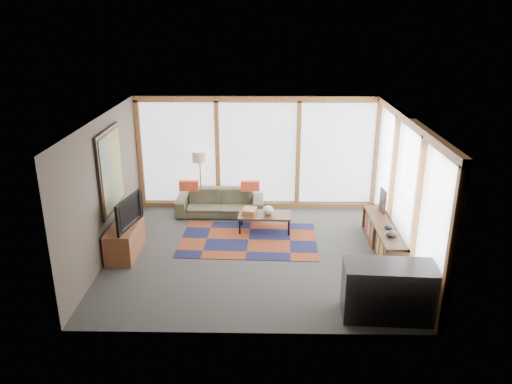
{
  "coord_description": "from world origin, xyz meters",
  "views": [
    {
      "loc": [
        0.17,
        -8.51,
        4.32
      ],
      "look_at": [
        0.0,
        0.4,
        1.1
      ],
      "focal_mm": 35.0,
      "sensor_mm": 36.0,
      "label": 1
    }
  ],
  "objects_px": {
    "floor_lamp": "(201,181)",
    "tv_console": "(125,240)",
    "bookshelf": "(383,238)",
    "sofa": "(220,202)",
    "television": "(124,211)",
    "bar_counter": "(388,291)",
    "coffee_table": "(265,222)"
  },
  "relations": [
    {
      "from": "floor_lamp",
      "to": "bookshelf",
      "type": "bearing_deg",
      "value": -29.12
    },
    {
      "from": "coffee_table",
      "to": "bookshelf",
      "type": "height_order",
      "value": "bookshelf"
    },
    {
      "from": "sofa",
      "to": "bar_counter",
      "type": "distance_m",
      "value": 4.89
    },
    {
      "from": "coffee_table",
      "to": "bookshelf",
      "type": "relative_size",
      "value": 0.51
    },
    {
      "from": "television",
      "to": "bar_counter",
      "type": "xyz_separation_m",
      "value": [
        4.42,
        -1.93,
        -0.45
      ]
    },
    {
      "from": "sofa",
      "to": "television",
      "type": "bearing_deg",
      "value": -126.99
    },
    {
      "from": "floor_lamp",
      "to": "tv_console",
      "type": "bearing_deg",
      "value": -116.59
    },
    {
      "from": "bookshelf",
      "to": "tv_console",
      "type": "height_order",
      "value": "tv_console"
    },
    {
      "from": "sofa",
      "to": "television",
      "type": "distance_m",
      "value": 2.64
    },
    {
      "from": "bookshelf",
      "to": "bar_counter",
      "type": "height_order",
      "value": "bar_counter"
    },
    {
      "from": "bookshelf",
      "to": "sofa",
      "type": "bearing_deg",
      "value": 151.42
    },
    {
      "from": "television",
      "to": "floor_lamp",
      "type": "bearing_deg",
      "value": -14.2
    },
    {
      "from": "television",
      "to": "bookshelf",
      "type": "bearing_deg",
      "value": -75.84
    },
    {
      "from": "bookshelf",
      "to": "coffee_table",
      "type": "bearing_deg",
      "value": 158.06
    },
    {
      "from": "coffee_table",
      "to": "television",
      "type": "distance_m",
      "value": 2.91
    },
    {
      "from": "bar_counter",
      "to": "sofa",
      "type": "bearing_deg",
      "value": 129.06
    },
    {
      "from": "tv_console",
      "to": "television",
      "type": "distance_m",
      "value": 0.59
    },
    {
      "from": "floor_lamp",
      "to": "coffee_table",
      "type": "height_order",
      "value": "floor_lamp"
    },
    {
      "from": "bookshelf",
      "to": "tv_console",
      "type": "bearing_deg",
      "value": -177.38
    },
    {
      "from": "sofa",
      "to": "floor_lamp",
      "type": "relative_size",
      "value": 1.39
    },
    {
      "from": "sofa",
      "to": "bookshelf",
      "type": "relative_size",
      "value": 0.9
    },
    {
      "from": "tv_console",
      "to": "bar_counter",
      "type": "height_order",
      "value": "bar_counter"
    },
    {
      "from": "bookshelf",
      "to": "bar_counter",
      "type": "bearing_deg",
      "value": -100.75
    },
    {
      "from": "coffee_table",
      "to": "floor_lamp",
      "type": "bearing_deg",
      "value": 141.55
    },
    {
      "from": "floor_lamp",
      "to": "bookshelf",
      "type": "relative_size",
      "value": 0.65
    },
    {
      "from": "bar_counter",
      "to": "coffee_table",
      "type": "bearing_deg",
      "value": 124.11
    },
    {
      "from": "floor_lamp",
      "to": "bookshelf",
      "type": "height_order",
      "value": "floor_lamp"
    },
    {
      "from": "floor_lamp",
      "to": "bar_counter",
      "type": "distance_m",
      "value": 5.41
    },
    {
      "from": "bar_counter",
      "to": "tv_console",
      "type": "bearing_deg",
      "value": 159.61
    },
    {
      "from": "tv_console",
      "to": "bar_counter",
      "type": "bearing_deg",
      "value": -23.71
    },
    {
      "from": "sofa",
      "to": "tv_console",
      "type": "bearing_deg",
      "value": -128.19
    },
    {
      "from": "floor_lamp",
      "to": "bookshelf",
      "type": "xyz_separation_m",
      "value": [
        3.73,
        -2.08,
        -0.43
      ]
    }
  ]
}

